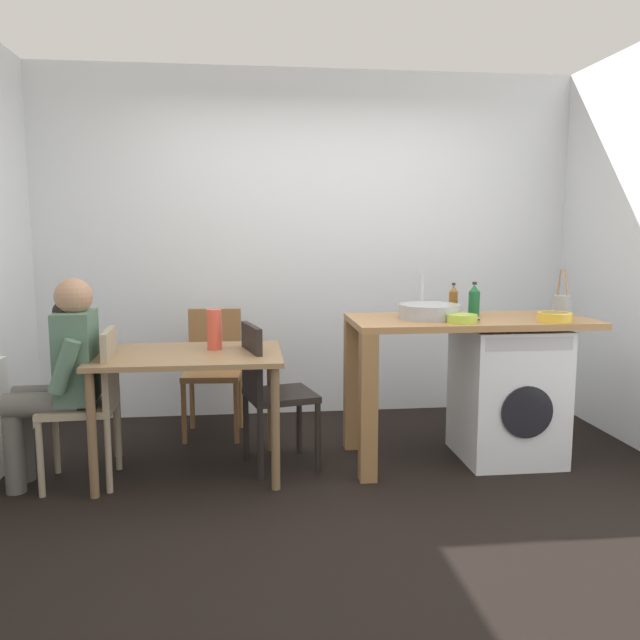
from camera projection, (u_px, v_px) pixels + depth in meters
ground_plane at (341, 496)px, 3.53m from camera, size 5.46×5.46×0.00m
wall_back at (309, 246)px, 5.07m from camera, size 4.60×0.10×2.70m
dining_table at (189, 369)px, 3.81m from camera, size 1.10×0.76×0.74m
chair_person_seat at (92, 397)px, 3.67m from camera, size 0.42×0.42×0.90m
chair_opposite at (269, 387)px, 3.92m from camera, size 0.48×0.48×0.90m
chair_spare_by_wall at (214, 364)px, 4.60m from camera, size 0.43×0.43×0.90m
seated_person at (61, 371)px, 3.63m from camera, size 0.51×0.52×1.20m
kitchen_counter at (437, 343)px, 4.00m from camera, size 1.50×0.68×0.92m
washing_machine at (507, 393)px, 4.09m from camera, size 0.60×0.61×0.86m
sink_basin at (429, 311)px, 3.96m from camera, size 0.38×0.38×0.09m
tap at (422, 293)px, 4.13m from camera, size 0.02×0.02×0.28m
bottle_tall_green at (453, 300)px, 4.21m from camera, size 0.06×0.06×0.20m
bottle_squat_brown at (474, 301)px, 4.08m from camera, size 0.07×0.07×0.22m
mixing_bowl at (462, 318)px, 3.79m from camera, size 0.18×0.18×0.05m
utensil_crock at (562, 305)px, 4.11m from camera, size 0.11×0.11×0.30m
colander at (555, 316)px, 3.83m from camera, size 0.20×0.20×0.06m
vase at (214, 329)px, 3.90m from camera, size 0.09×0.09×0.25m
scissors at (468, 319)px, 3.90m from camera, size 0.15×0.06×0.01m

